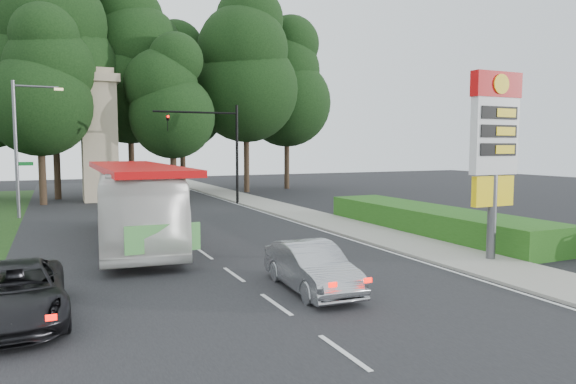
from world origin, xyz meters
name	(u,v)px	position (x,y,z in m)	size (l,w,h in m)	color
ground	(284,311)	(0.00, 0.00, 0.00)	(120.00, 120.00, 0.00)	black
road_surface	(179,236)	(0.00, 12.00, 0.01)	(14.00, 80.00, 0.02)	black
sidewalk_right	(337,224)	(8.50, 12.00, 0.06)	(3.00, 80.00, 0.12)	gray
hedge	(431,220)	(11.50, 8.00, 0.60)	(3.00, 14.00, 1.20)	#205115
gas_station_pylon	(495,140)	(9.20, 1.99, 4.45)	(2.10, 0.45, 6.85)	#59595E
traffic_signal_mast	(220,140)	(5.68, 24.00, 4.67)	(6.10, 0.35, 7.20)	black
streetlight_signs	(20,143)	(-6.99, 22.01, 4.44)	(2.75, 0.98, 8.00)	#59595E
monument	(99,135)	(-2.00, 30.00, 5.10)	(3.00, 3.00, 10.05)	tan
tree_center_left	(52,46)	(-5.00, 33.00, 12.02)	(10.08, 10.08, 19.80)	#2D2116
tree_center_right	(129,67)	(1.00, 35.00, 11.02)	(9.24, 9.24, 18.15)	#2D2116
tree_east_near	(182,88)	(6.00, 37.00, 9.68)	(8.12, 8.12, 15.95)	#2D2116
tree_east_mid	(246,68)	(11.00, 33.00, 11.35)	(9.52, 9.52, 18.70)	#2D2116
tree_far_east	(287,84)	(16.00, 35.00, 10.35)	(8.68, 8.68, 17.05)	#2D2116
tree_monument_left	(38,83)	(-6.00, 29.00, 8.68)	(7.28, 7.28, 14.30)	#2D2116
tree_monument_right	(172,98)	(3.50, 29.50, 8.01)	(6.72, 6.72, 13.20)	#2D2116
transit_bus	(136,205)	(-2.08, 10.94, 1.71)	(2.87, 12.28, 3.42)	silver
sedan_silver	(312,267)	(1.50, 1.36, 0.70)	(1.48, 4.25, 1.40)	#989A9F
suv_charcoal	(15,293)	(-6.20, 1.97, 0.69)	(2.29, 4.97, 1.38)	black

